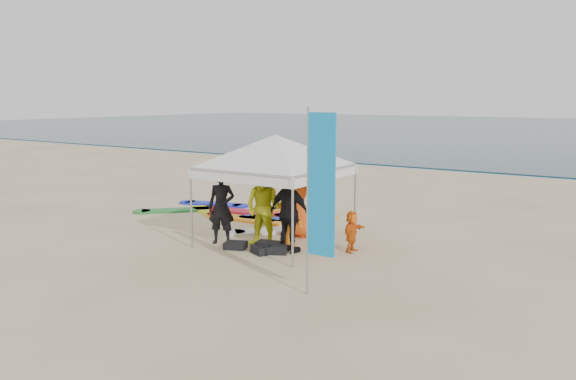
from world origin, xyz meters
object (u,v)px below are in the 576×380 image
Objects in this scene: person_black_b at (290,213)px; canopy_tent at (275,135)px; person_black_a at (221,207)px; person_orange_b at (297,199)px; surfboard_spread at (243,215)px; marker_pennant at (216,212)px; person_orange_a at (290,212)px; feather_flag at (320,188)px; person_seated at (352,231)px; person_yellow at (263,208)px.

person_black_b is 1.93m from canopy_tent.
person_orange_b is (1.13, 1.61, 0.07)m from person_black_a.
marker_pennant is at bearing -73.13° from surfboard_spread.
feather_flag is at bearing 165.75° from person_orange_a.
feather_flag is (2.06, -2.17, 1.05)m from person_black_b.
person_seated is 3.47m from feather_flag.
person_yellow is at bearing 70.91° from person_orange_a.
canopy_tent is 3.92m from feather_flag.
feather_flag is 0.57× the size of surfboard_spread.
feather_flag is at bearing 137.50° from person_black_b.
surfboard_spread is at bearing 129.05° from person_yellow.
person_seated is at bearing -140.55° from person_black_b.
person_orange_b is at bearing 31.32° from person_black_a.
person_orange_b is (-0.42, 0.93, 0.12)m from person_orange_a.
person_orange_b is (0.09, 1.31, 0.02)m from person_yellow.
surfboard_spread is (-3.41, 2.60, -0.89)m from person_black_b.
person_seated is (2.99, 1.06, -0.42)m from person_black_a.
person_seated is 4.93m from surfboard_spread.
person_black_a is 1.87× the size of person_seated.
person_orange_b is at bearing -58.97° from person_black_b.
person_orange_b reaches higher than surfboard_spread.
person_orange_a is 1.54m from person_seated.
person_orange_b is 2.00m from person_seated.
person_black_a is 0.97× the size of person_black_b.
canopy_tent is (1.09, 0.72, 1.74)m from person_black_a.
person_orange_b reaches higher than person_seated.
canopy_tent is at bearing -38.31° from surfboard_spread.
canopy_tent is 4.30m from surfboard_spread.
canopy_tent is (0.06, 0.43, 1.70)m from person_yellow.
person_black_a is 1.08m from person_yellow.
person_yellow is 2.97× the size of marker_pennant.
person_yellow is at bearing 77.83° from person_orange_b.
person_orange_b is 2.02× the size of person_seated.
surfboard_spread is (-2.72, 1.23, -0.93)m from person_orange_b.
person_orange_b is 3.04× the size of marker_pennant.
person_yellow is 1.02× the size of person_black_b.
person_yellow reaches higher than surfboard_spread.
person_black_a is 0.45× the size of canopy_tent.
person_yellow is at bearing -18.45° from marker_pennant.
person_orange_b is at bearing 16.21° from marker_pennant.
person_seated reaches higher than surfboard_spread.
marker_pennant is at bearing 8.10° from person_orange_b.
marker_pennant is (-4.02, -0.08, 0.01)m from person_seated.
person_yellow is 0.65m from person_orange_a.
person_orange_b is at bearing 72.32° from person_seated.
person_seated is at bearing 10.20° from canopy_tent.
person_yellow reaches higher than person_seated.
person_orange_a is 2.61m from marker_pennant.
marker_pennant is at bearing 112.52° from person_black_a.
feather_flag is (3.89, -1.94, 1.08)m from person_black_a.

